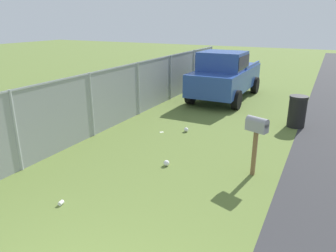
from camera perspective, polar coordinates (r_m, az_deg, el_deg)
The scene contains 9 objects.
mailbox at distance 7.15m, azimuth 15.67°, elevation -0.58°, with size 0.35×0.52×1.37m.
pickup_truck at distance 14.10m, azimuth 10.20°, elevation 9.20°, with size 4.89×2.20×2.09m.
trash_bin at distance 11.10m, azimuth 22.24°, elevation 2.45°, with size 0.58×0.58×1.04m.
fence_section at distance 11.65m, azimuth -5.34°, elevation 7.07°, with size 15.68×0.07×1.91m.
litter_cup_by_mailbox at distance 6.54m, azimuth -18.71°, elevation -12.97°, with size 0.08×0.08×0.10m, color white.
litter_bag_near_hydrant at distance 9.94m, azimuth 3.28°, elevation -0.66°, with size 0.14×0.14×0.14m, color silver.
litter_can_midfield_a at distance 10.87m, azimuth 14.73°, elevation 0.24°, with size 0.07×0.07×0.12m, color red.
litter_bag_far_scatter at distance 7.68m, azimuth -0.30°, elevation -6.69°, with size 0.14×0.14×0.14m, color silver.
litter_wrapper_midfield_b at distance 9.92m, azimuth -1.15°, elevation -1.10°, with size 0.12×0.08×0.01m, color silver.
Camera 1 is at (-1.40, -2.01, 3.37)m, focal length 33.83 mm.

